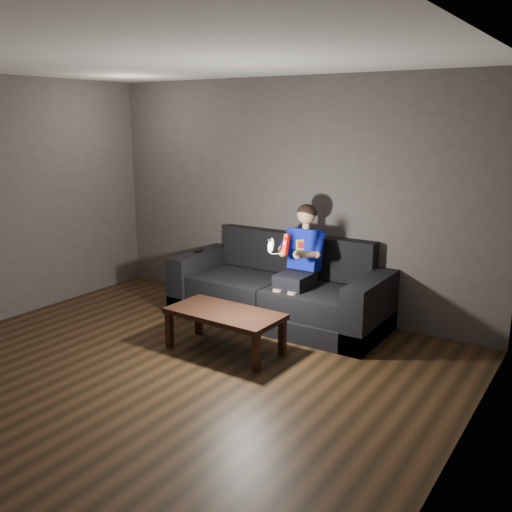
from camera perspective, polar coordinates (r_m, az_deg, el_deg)
The scene contains 10 objects.
floor at distance 5.13m, azimuth -11.17°, elevation -12.54°, with size 5.00×5.00×0.00m, color black.
back_wall at distance 6.68m, azimuth 3.38°, elevation 5.96°, with size 5.00×0.04×2.70m, color #403937.
right_wall at distance 3.46m, azimuth 19.03°, elevation -2.01°, with size 0.04×5.00×2.70m, color #403937.
ceiling at distance 4.64m, azimuth -12.78°, elevation 19.02°, with size 5.00×5.00×0.02m, color beige.
sofa at distance 6.47m, azimuth 2.49°, elevation -3.74°, with size 2.44×1.05×0.94m.
child at distance 6.15m, azimuth 4.45°, elevation 0.04°, with size 0.50×0.61×1.23m.
wii_remote_red at distance 5.65m, azimuth 3.02°, elevation 1.19°, with size 0.07×0.09×0.20m.
nunchuk_white at distance 5.75m, azimuth 1.51°, elevation 1.05°, with size 0.06×0.10×0.17m.
wii_remote_black at distance 6.91m, azimuth -5.75°, elevation 0.52°, with size 0.06×0.15×0.03m.
coffee_table at distance 5.59m, azimuth -3.13°, elevation -6.06°, with size 1.15×0.60×0.41m.
Camera 1 is at (3.27, -3.26, 2.24)m, focal length 40.00 mm.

